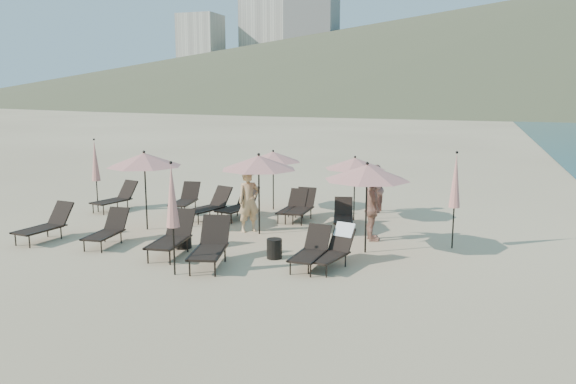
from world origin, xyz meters
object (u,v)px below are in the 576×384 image
(lounger_1, at_px, (108,230))
(beachgoer_b, at_px, (375,189))
(lounger_11, at_px, (343,215))
(umbrella_closed_0, at_px, (172,196))
(lounger_2, at_px, (172,236))
(lounger_4, at_px, (311,250))
(side_table_1, at_px, (274,249))
(lounger_3, at_px, (210,245))
(umbrella_closed_1, at_px, (455,181))
(umbrella_open_1, at_px, (259,163))
(lounger_9, at_px, (293,206))
(lounger_5, at_px, (334,248))
(lounger_6, at_px, (186,199))
(beachgoer_c, at_px, (372,209))
(lounger_0, at_px, (46,224))
(umbrella_open_4, at_px, (355,163))
(umbrella_open_3, at_px, (273,157))
(beachgoer_a, at_px, (249,201))
(lounger_8, at_px, (239,205))
(lounger_10, at_px, (301,206))
(side_table_0, at_px, (183,239))
(lounger_7, at_px, (210,205))
(umbrella_closed_2, at_px, (95,161))
(umbrella_open_0, at_px, (144,160))
(umbrella_open_2, at_px, (367,172))
(lounger_12, at_px, (116,197))

(lounger_1, xyz_separation_m, beachgoer_b, (6.03, 6.44, 0.39))
(lounger_11, xyz_separation_m, umbrella_closed_0, (-2.58, -5.50, 1.39))
(lounger_2, bearing_deg, lounger_4, -5.05)
(side_table_1, bearing_deg, lounger_2, -168.85)
(lounger_3, bearing_deg, umbrella_closed_1, 18.14)
(lounger_3, bearing_deg, umbrella_open_1, 76.25)
(lounger_2, height_order, lounger_9, lounger_2)
(lounger_5, height_order, side_table_1, lounger_5)
(side_table_1, bearing_deg, lounger_9, 102.10)
(lounger_6, height_order, beachgoer_c, beachgoer_c)
(lounger_4, distance_m, lounger_6, 7.46)
(lounger_2, relative_size, lounger_6, 1.10)
(lounger_0, bearing_deg, lounger_9, 46.20)
(lounger_9, distance_m, umbrella_open_4, 2.41)
(umbrella_open_3, bearing_deg, beachgoer_a, -82.48)
(umbrella_open_1, height_order, beachgoer_a, umbrella_open_1)
(side_table_1, xyz_separation_m, beachgoer_c, (1.96, 2.48, 0.63))
(umbrella_closed_0, xyz_separation_m, beachgoer_a, (0.05, 4.22, -0.88))
(lounger_5, distance_m, lounger_8, 5.79)
(lounger_2, relative_size, umbrella_open_1, 0.79)
(lounger_10, bearing_deg, lounger_11, -23.39)
(lounger_6, bearing_deg, lounger_1, -96.27)
(lounger_11, xyz_separation_m, side_table_0, (-3.50, -3.47, -0.17))
(umbrella_closed_0, xyz_separation_m, umbrella_closed_1, (5.80, 4.26, -0.01))
(umbrella_open_3, distance_m, umbrella_closed_1, 6.93)
(lounger_7, distance_m, umbrella_open_4, 4.84)
(umbrella_open_1, xyz_separation_m, umbrella_closed_2, (-6.37, 1.07, -0.33))
(umbrella_closed_1, bearing_deg, lounger_1, -163.30)
(side_table_0, xyz_separation_m, side_table_1, (2.60, -0.12, 0.01))
(lounger_9, relative_size, beachgoer_c, 0.90)
(side_table_0, height_order, beachgoer_b, beachgoer_b)
(umbrella_open_0, relative_size, umbrella_open_2, 1.01)
(umbrella_closed_0, bearing_deg, lounger_5, 27.97)
(lounger_3, height_order, lounger_4, lounger_3)
(lounger_10, relative_size, umbrella_open_0, 0.70)
(beachgoer_a, bearing_deg, lounger_10, 18.45)
(lounger_4, distance_m, umbrella_closed_1, 4.32)
(lounger_0, height_order, umbrella_open_0, umbrella_open_0)
(lounger_3, xyz_separation_m, beachgoer_c, (3.21, 3.47, 0.39))
(lounger_5, xyz_separation_m, beachgoer_c, (0.40, 2.67, 0.42))
(umbrella_closed_2, bearing_deg, lounger_4, -22.41)
(lounger_9, relative_size, umbrella_open_1, 0.67)
(beachgoer_a, bearing_deg, lounger_1, 175.75)
(umbrella_open_3, relative_size, beachgoer_a, 1.15)
(lounger_2, height_order, umbrella_closed_0, umbrella_closed_0)
(umbrella_open_2, relative_size, umbrella_open_3, 1.12)
(lounger_0, bearing_deg, umbrella_closed_2, 113.03)
(lounger_2, bearing_deg, lounger_1, 166.89)
(lounger_12, height_order, side_table_1, lounger_12)
(lounger_11, xyz_separation_m, umbrella_open_2, (1.13, -2.35, 1.67))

